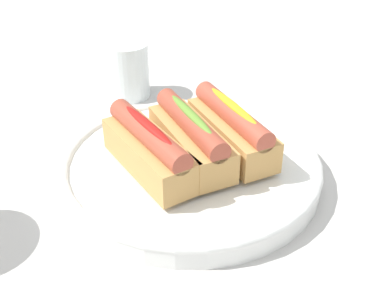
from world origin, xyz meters
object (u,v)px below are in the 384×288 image
object	(u,v)px
water_glass	(128,72)
serving_bowl	(192,167)
hotdog_front	(232,128)
hotdog_back	(192,138)
hotdog_side	(149,149)

from	to	relation	value
water_glass	serving_bowl	bearing A→B (deg)	175.41
serving_bowl	hotdog_front	world-z (taller)	hotdog_front
hotdog_front	serving_bowl	bearing A→B (deg)	87.70
hotdog_front	hotdog_back	distance (m)	0.06
serving_bowl	hotdog_side	xyz separation A→B (m)	(0.00, 0.05, 0.04)
serving_bowl	hotdog_side	size ratio (longest dim) A/B	2.10
hotdog_side	water_glass	xyz separation A→B (m)	(0.25, -0.08, -0.02)
serving_bowl	hotdog_back	size ratio (longest dim) A/B	2.12
serving_bowl	hotdog_back	world-z (taller)	hotdog_back
serving_bowl	hotdog_front	xyz separation A→B (m)	(-0.00, -0.05, 0.04)
serving_bowl	hotdog_back	bearing A→B (deg)	-137.73
hotdog_back	water_glass	world-z (taller)	hotdog_back
hotdog_back	hotdog_side	xyz separation A→B (m)	(0.00, 0.05, 0.00)
serving_bowl	hotdog_back	xyz separation A→B (m)	(-0.00, -0.00, 0.04)
water_glass	hotdog_front	bearing A→B (deg)	-172.46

